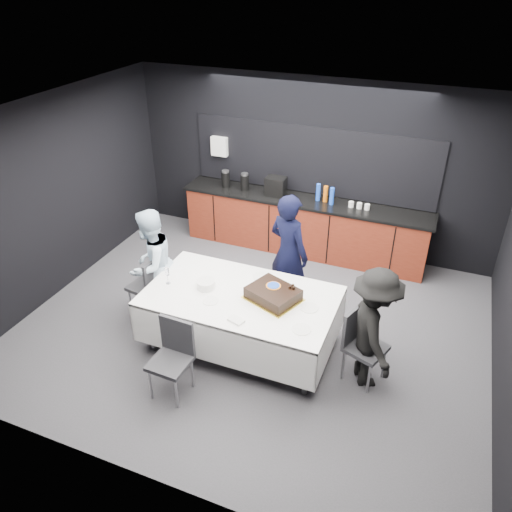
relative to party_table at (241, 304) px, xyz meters
The scene contains 18 objects.
ground 0.76m from the party_table, 90.00° to the left, with size 6.00×6.00×0.00m, color #434348.
room_shell 1.28m from the party_table, 90.00° to the left, with size 6.04×5.04×2.82m.
kitchenette 2.62m from the party_table, 90.35° to the left, with size 4.10×0.64×2.05m.
party_table is the anchor object (origin of this frame).
cake_assembly 0.45m from the party_table, ahead, with size 0.74×0.68×0.18m.
plate_stack 0.50m from the party_table, behind, with size 0.23×0.23×0.10m, color white.
loose_plate_near 0.40m from the party_table, 138.11° to the right, with size 0.19×0.19×0.01m, color white.
loose_plate_right_a 0.86m from the party_table, ahead, with size 0.22×0.22×0.01m, color white.
loose_plate_right_b 0.96m from the party_table, 21.70° to the right, with size 0.22×0.22×0.01m, color white.
loose_plate_far 0.49m from the party_table, 79.69° to the left, with size 0.22×0.22×0.01m, color white.
fork_pile 0.54m from the party_table, 72.03° to the right, with size 0.18×0.11×0.03m, color white.
champagne_flute 0.99m from the party_table, behind, with size 0.06×0.06×0.22m.
chair_left 1.39m from the party_table, behind, with size 0.48×0.48×0.92m.
chair_right 1.49m from the party_table, ahead, with size 0.54×0.54×0.92m.
chair_near 1.06m from the party_table, 112.13° to the right, with size 0.44×0.44×0.92m.
person_center 1.08m from the party_table, 75.70° to the left, with size 0.63×0.41×1.72m, color black.
person_left 1.40m from the party_table, behind, with size 0.76×0.59×1.56m, color silver.
person_right 1.61m from the party_table, ahead, with size 0.97×0.56×1.51m, color black.
Camera 1 is at (2.02, -4.90, 4.30)m, focal length 35.00 mm.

